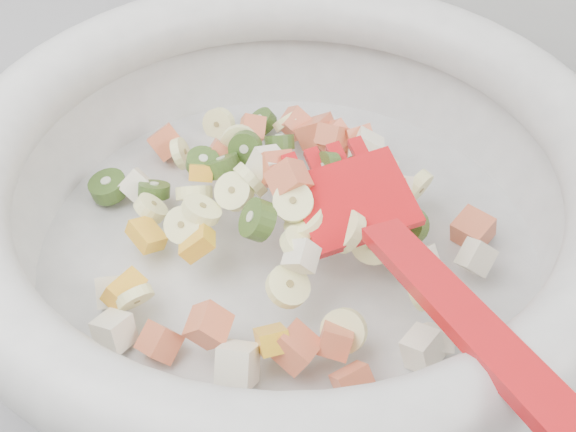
% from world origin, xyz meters
% --- Properties ---
extents(mixing_bowl, '(0.45, 0.44, 0.15)m').
position_xyz_m(mixing_bowl, '(-0.04, 1.42, 0.97)').
color(mixing_bowl, silver).
rests_on(mixing_bowl, counter).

